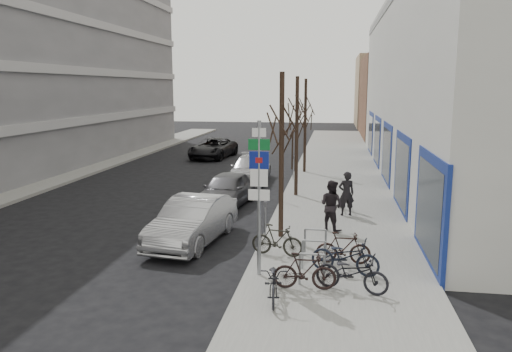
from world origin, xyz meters
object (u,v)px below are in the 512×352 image
(bike_near_right, at_px, (305,271))
(parked_car_mid, at_px, (227,190))
(bike_rack, at_px, (314,251))
(lane_car, at_px, (213,148))
(tree_near, at_px, (282,116))
(pedestrian_far, at_px, (331,205))
(bike_near_left, at_px, (274,278))
(bike_mid_inner, at_px, (277,240))
(meter_front, at_px, (265,217))
(parked_car_front, at_px, (193,221))
(bike_far_inner, at_px, (343,248))
(meter_mid, at_px, (283,184))
(tree_mid, at_px, (297,108))
(highway_sign_pole, at_px, (259,189))
(parked_car_back, at_px, (250,169))
(pedestrian_near, at_px, (346,194))
(meter_back, at_px, (293,165))
(bike_mid_curb, at_px, (345,253))
(tree_far, at_px, (306,103))
(bike_far_curb, at_px, (352,269))

(bike_near_right, bearing_deg, parked_car_mid, 21.74)
(bike_rack, relative_size, lane_car, 0.44)
(tree_near, relative_size, pedestrian_far, 3.10)
(bike_near_left, relative_size, bike_mid_inner, 1.07)
(tree_near, bearing_deg, meter_front, -131.99)
(parked_car_front, bearing_deg, bike_far_inner, -11.47)
(bike_rack, bearing_deg, tree_near, 112.48)
(meter_mid, bearing_deg, tree_mid, 73.30)
(highway_sign_pole, distance_m, parked_car_back, 14.00)
(pedestrian_near, bearing_deg, meter_back, -84.44)
(meter_front, bearing_deg, pedestrian_far, 35.54)
(bike_mid_curb, relative_size, lane_car, 0.36)
(meter_mid, relative_size, bike_mid_curb, 0.69)
(meter_back, xyz_separation_m, parked_car_back, (-2.30, -0.35, -0.23))
(bike_rack, bearing_deg, bike_mid_inner, 138.64)
(tree_mid, height_order, lane_car, tree_mid)
(bike_near_left, bearing_deg, highway_sign_pole, 104.19)
(parked_car_front, height_order, pedestrian_far, pedestrian_far)
(bike_mid_inner, height_order, parked_car_back, parked_car_back)
(bike_mid_curb, xyz_separation_m, parked_car_back, (-4.78, 13.23, -0.02))
(tree_far, relative_size, bike_near_right, 3.54)
(pedestrian_near, bearing_deg, meter_front, 39.90)
(bike_near_right, relative_size, bike_mid_inner, 0.99)
(bike_near_right, distance_m, bike_mid_inner, 2.55)
(bike_far_curb, xyz_separation_m, parked_car_mid, (-4.97, 8.72, 0.03))
(bike_mid_curb, height_order, parked_car_mid, parked_car_mid)
(meter_back, distance_m, bike_far_inner, 13.06)
(meter_mid, bearing_deg, parked_car_back, 114.05)
(parked_car_back, bearing_deg, tree_near, -76.13)
(meter_mid, bearing_deg, pedestrian_far, -62.59)
(bike_near_left, bearing_deg, bike_far_inner, 51.81)
(meter_mid, height_order, bike_far_curb, meter_mid)
(bike_near_left, height_order, pedestrian_near, pedestrian_near)
(meter_front, distance_m, parked_car_back, 10.89)
(meter_mid, height_order, bike_near_left, meter_mid)
(bike_mid_curb, bearing_deg, parked_car_front, 77.91)
(meter_mid, xyz_separation_m, bike_near_right, (1.49, -9.30, -0.29))
(parked_car_back, bearing_deg, parked_car_mid, -91.82)
(highway_sign_pole, relative_size, pedestrian_near, 2.46)
(parked_car_back, distance_m, pedestrian_far, 10.16)
(tree_mid, relative_size, tree_far, 1.00)
(tree_mid, height_order, bike_far_inner, tree_mid)
(parked_car_mid, bearing_deg, parked_car_back, 96.41)
(tree_far, relative_size, bike_far_inner, 3.60)
(highway_sign_pole, relative_size, bike_far_curb, 2.34)
(meter_back, bearing_deg, bike_far_inner, -79.18)
(meter_front, height_order, meter_back, same)
(bike_near_left, bearing_deg, bike_far_curb, 16.18)
(bike_mid_curb, relative_size, bike_far_inner, 1.20)
(pedestrian_far, bearing_deg, parked_car_mid, -3.12)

